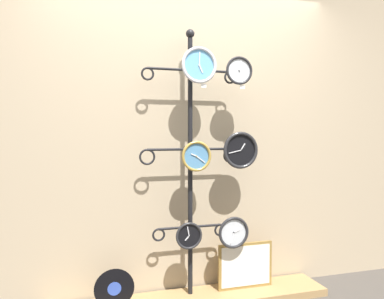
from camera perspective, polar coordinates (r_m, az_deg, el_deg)
shop_wall at (r=3.07m, az=-1.12°, el=3.80°), size 4.40×0.04×2.80m
display_stand at (r=2.97m, az=-0.28°, el=-8.84°), size 0.80×0.38×2.13m
clock_top_center at (r=2.87m, az=1.08°, el=12.72°), size 0.28×0.04×0.28m
clock_top_right at (r=2.98m, az=7.17°, el=11.83°), size 0.22×0.04×0.22m
clock_middle_center at (r=2.83m, az=0.67°, el=-1.03°), size 0.23×0.04×0.23m
clock_middle_right at (r=2.97m, az=7.39°, el=-0.11°), size 0.29×0.04×0.29m
clock_bottom_center at (r=2.91m, az=-0.49°, el=-12.99°), size 0.21×0.04×0.21m
clock_bottom_right at (r=3.03m, az=6.33°, el=-12.46°), size 0.25×0.04×0.25m
vinyl_record at (r=2.94m, az=-11.75°, el=-20.04°), size 0.29×0.01×0.29m
picture_frame at (r=3.23m, az=8.15°, el=-17.09°), size 0.47×0.02×0.37m
price_tag_upper at (r=2.86m, az=1.81°, el=9.69°), size 0.04×0.00×0.03m
price_tag_mid at (r=2.97m, az=7.72°, el=9.40°), size 0.04×0.00×0.03m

